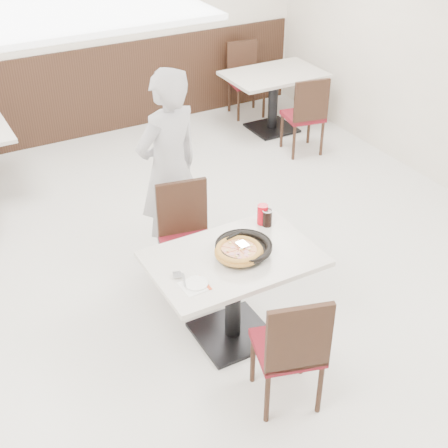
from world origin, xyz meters
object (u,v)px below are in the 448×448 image
pizza_pan (244,250)px  bg_chair_right_far (247,81)px  side_plate (196,284)px  main_table (233,297)px  chair_far (189,244)px  pizza (239,252)px  red_cup (262,214)px  bg_table_right (273,102)px  chair_near (288,345)px  diner_person (169,170)px  cola_glass (267,218)px  bg_chair_right_near (303,114)px

pizza_pan → bg_chair_right_far: (2.24, 3.72, -0.32)m
side_plate → pizza_pan: bearing=18.0°
main_table → bg_chair_right_far: bg_chair_right_far is taller
chair_far → side_plate: (-0.34, -0.82, 0.28)m
main_table → pizza: 0.44m
red_cup → bg_table_right: 3.48m
chair_near → chair_far: 1.36m
pizza_pan → diner_person: 1.19m
chair_near → main_table: bearing=107.3°
pizza → diner_person: diner_person is taller
side_plate → red_cup: red_cup is taller
main_table → red_cup: size_ratio=7.50×
pizza → pizza_pan: bearing=26.7°
red_cup → cola_glass: bearing=-69.8°
chair_far → bg_chair_right_far: same height
pizza_pan → side_plate: pizza_pan is taller
bg_table_right → red_cup: bearing=-124.4°
chair_far → side_plate: 0.93m
cola_glass → diner_person: size_ratio=0.07×
diner_person → bg_table_right: 3.06m
bg_table_right → bg_chair_right_near: (-0.04, -0.71, 0.10)m
main_table → chair_near: 0.70m
bg_table_right → bg_chair_right_near: size_ratio=1.26×
bg_chair_right_far → cola_glass: bearing=70.9°
bg_chair_right_near → side_plate: bearing=-126.0°
chair_far → bg_table_right: 3.44m
pizza → bg_chair_right_near: size_ratio=0.36×
pizza → red_cup: size_ratio=2.15×
chair_near → bg_chair_right_near: (2.31, 3.11, 0.00)m
red_cup → bg_chair_right_near: size_ratio=0.17×
cola_glass → bg_table_right: bearing=56.2°
main_table → pizza: (0.02, -0.04, 0.44)m
pizza_pan → side_plate: (-0.45, -0.15, -0.03)m
pizza → cola_glass: bearing=33.6°
diner_person → bg_chair_right_far: (2.27, 2.53, -0.41)m
diner_person → main_table: bearing=72.3°
pizza → bg_chair_right_far: bg_chair_right_far is taller
pizza → side_plate: (-0.40, -0.12, -0.05)m
main_table → diner_person: size_ratio=0.68×
main_table → cola_glass: (0.43, 0.23, 0.44)m
main_table → diner_person: diner_person is taller
main_table → bg_chair_right_far: (2.32, 3.71, 0.10)m
pizza_pan → bg_table_right: bearing=53.9°
diner_person → side_plate: bearing=57.1°
red_cup → bg_chair_right_near: bearing=48.3°
pizza_pan → chair_near: bearing=-95.3°
diner_person → bg_chair_right_far: 3.42m
cola_glass → diner_person: 1.02m
red_cup → bg_chair_right_far: (1.90, 3.43, -0.35)m
pizza → chair_far: bearing=94.7°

